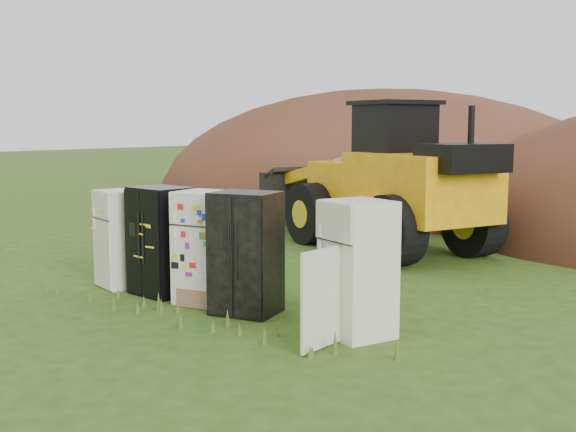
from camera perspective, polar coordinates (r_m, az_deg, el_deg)
name	(u,v)px	position (r m, az deg, el deg)	size (l,w,h in m)	color
ground	(229,308)	(10.93, -4.65, -7.29)	(120.00, 120.00, 0.00)	#294913
fridge_leftmost	(122,238)	(12.54, -12.98, -1.73)	(0.73, 0.70, 1.64)	silver
fridge_black_side	(161,241)	(11.81, -9.99, -1.95)	(0.91, 0.72, 1.74)	black
fridge_sticker	(205,248)	(11.11, -6.58, -2.49)	(0.77, 0.72, 1.74)	white
fridge_dark_mid	(246,253)	(10.48, -3.34, -2.94)	(0.91, 0.74, 1.78)	black
fridge_open_door	(358,269)	(9.38, 5.55, -4.18)	(0.81, 0.74, 1.78)	silver
wheel_loader	(371,175)	(16.33, 6.61, 3.28)	(6.69, 2.71, 3.24)	yellow
dirt_mound_left	(378,203)	(25.38, 7.14, 1.02)	(17.42, 13.07, 7.90)	#4A2417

